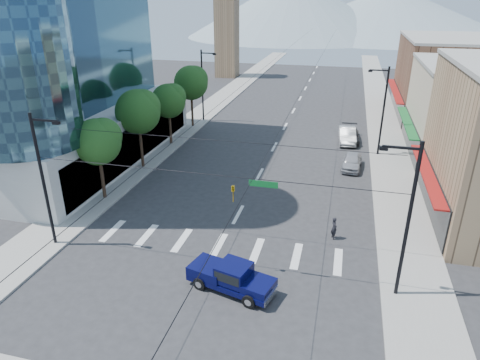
% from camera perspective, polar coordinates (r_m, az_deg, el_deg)
% --- Properties ---
extents(ground, '(160.00, 160.00, 0.00)m').
position_cam_1_polar(ground, '(27.56, -3.38, -10.37)').
color(ground, '#28282B').
rests_on(ground, ground).
extents(sidewalk_left, '(4.00, 120.00, 0.15)m').
position_cam_1_polar(sidewalk_left, '(66.39, -3.10, 10.32)').
color(sidewalk_left, gray).
rests_on(sidewalk_left, ground).
extents(sidewalk_right, '(4.00, 120.00, 0.15)m').
position_cam_1_polar(sidewalk_right, '(63.78, 18.26, 8.61)').
color(sidewalk_right, gray).
rests_on(sidewalk_right, ground).
extents(shop_mid, '(12.00, 14.00, 9.00)m').
position_cam_1_polar(shop_mid, '(48.74, 29.30, 7.75)').
color(shop_mid, tan).
rests_on(shop_mid, ground).
extents(shop_far, '(12.00, 18.00, 10.00)m').
position_cam_1_polar(shop_far, '(63.90, 26.12, 11.99)').
color(shop_far, brown).
rests_on(shop_far, ground).
extents(clock_tower, '(4.80, 4.80, 20.40)m').
position_cam_1_polar(clock_tower, '(87.10, -1.79, 20.56)').
color(clock_tower, '#8C6B4C').
rests_on(clock_tower, ground).
extents(mountain_left, '(80.00, 80.00, 22.00)m').
position_cam_1_polar(mountain_left, '(173.18, 7.26, 22.09)').
color(mountain_left, gray).
rests_on(mountain_left, ground).
extents(mountain_right, '(90.00, 90.00, 18.00)m').
position_cam_1_polar(mountain_right, '(182.28, 19.38, 20.48)').
color(mountain_right, gray).
rests_on(mountain_right, ground).
extents(tree_near, '(3.65, 3.64, 6.71)m').
position_cam_1_polar(tree_near, '(34.81, -18.25, 5.06)').
color(tree_near, black).
rests_on(tree_near, ground).
extents(tree_midnear, '(4.09, 4.09, 7.52)m').
position_cam_1_polar(tree_midnear, '(40.47, -13.25, 9.03)').
color(tree_midnear, black).
rests_on(tree_midnear, ground).
extents(tree_midfar, '(3.65, 3.64, 6.71)m').
position_cam_1_polar(tree_midfar, '(46.75, -9.34, 10.52)').
color(tree_midfar, black).
rests_on(tree_midfar, ground).
extents(tree_far, '(4.09, 4.09, 7.52)m').
position_cam_1_polar(tree_far, '(52.99, -6.40, 12.89)').
color(tree_far, black).
rests_on(tree_far, ground).
extents(signal_rig, '(21.80, 0.20, 9.00)m').
position_cam_1_polar(signal_rig, '(24.34, -3.90, -2.63)').
color(signal_rig, black).
rests_on(signal_rig, ground).
extents(lamp_pole_nw, '(2.00, 0.25, 9.00)m').
position_cam_1_polar(lamp_pole_nw, '(55.66, -4.93, 12.78)').
color(lamp_pole_nw, black).
rests_on(lamp_pole_nw, ground).
extents(lamp_pole_ne, '(2.00, 0.25, 9.00)m').
position_cam_1_polar(lamp_pole_ne, '(45.09, 18.45, 9.07)').
color(lamp_pole_ne, black).
rests_on(lamp_pole_ne, ground).
extents(pickup_truck, '(5.32, 3.01, 1.71)m').
position_cam_1_polar(pickup_truck, '(24.50, -1.22, -12.69)').
color(pickup_truck, '#080A3D').
rests_on(pickup_truck, ground).
extents(pedestrian, '(0.59, 0.69, 1.59)m').
position_cam_1_polar(pedestrian, '(29.82, 12.43, -6.28)').
color(pedestrian, black).
rests_on(pedestrian, ground).
extents(parked_car_near, '(2.03, 4.40, 1.46)m').
position_cam_1_polar(parked_car_near, '(42.00, 14.70, 2.43)').
color(parked_car_near, '#AFAEB3').
rests_on(parked_car_near, ground).
extents(parked_car_mid, '(2.12, 5.17, 1.67)m').
position_cam_1_polar(parked_car_mid, '(49.43, 14.09, 5.83)').
color(parked_car_mid, '#B8B8B8').
rests_on(parked_car_mid, ground).
extents(parked_car_far, '(2.32, 5.22, 1.49)m').
position_cam_1_polar(parked_car_far, '(49.95, 14.41, 5.87)').
color(parked_car_far, '#2D2D2F').
rests_on(parked_car_far, ground).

